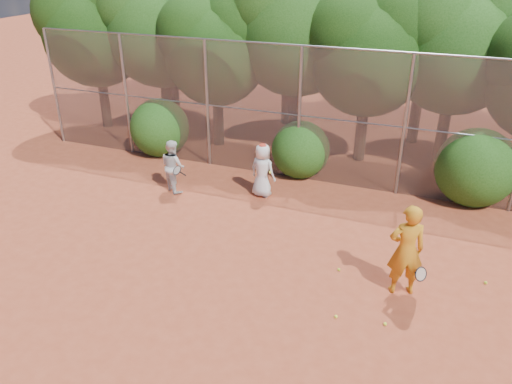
% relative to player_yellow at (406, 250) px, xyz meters
% --- Properties ---
extents(ground, '(80.00, 80.00, 0.00)m').
position_rel_player_yellow_xyz_m(ground, '(-2.68, -1.31, -1.01)').
color(ground, '#9A3C22').
rests_on(ground, ground).
extents(fence_back, '(20.05, 0.09, 4.03)m').
position_rel_player_yellow_xyz_m(fence_back, '(-2.80, 4.69, 1.05)').
color(fence_back, gray).
rests_on(fence_back, ground).
extents(tree_0, '(4.38, 3.81, 6.00)m').
position_rel_player_yellow_xyz_m(tree_0, '(-12.12, 6.72, 2.93)').
color(tree_0, black).
rests_on(tree_0, ground).
extents(tree_1, '(4.64, 4.03, 6.35)m').
position_rel_player_yellow_xyz_m(tree_1, '(-9.62, 7.23, 3.16)').
color(tree_1, black).
rests_on(tree_1, ground).
extents(tree_2, '(3.99, 3.47, 5.47)m').
position_rel_player_yellow_xyz_m(tree_2, '(-7.13, 6.52, 2.58)').
color(tree_2, black).
rests_on(tree_2, ground).
extents(tree_3, '(4.89, 4.26, 6.70)m').
position_rel_player_yellow_xyz_m(tree_3, '(-4.62, 7.53, 3.39)').
color(tree_3, black).
rests_on(tree_3, ground).
extents(tree_4, '(4.19, 3.64, 5.73)m').
position_rel_player_yellow_xyz_m(tree_4, '(-2.13, 6.92, 2.75)').
color(tree_4, black).
rests_on(tree_4, ground).
extents(tree_5, '(4.51, 3.92, 6.17)m').
position_rel_player_yellow_xyz_m(tree_5, '(0.38, 7.72, 3.04)').
color(tree_5, black).
rests_on(tree_5, ground).
extents(tree_9, '(4.83, 4.20, 6.62)m').
position_rel_player_yellow_xyz_m(tree_9, '(-10.62, 9.53, 3.33)').
color(tree_9, black).
rests_on(tree_9, ground).
extents(tree_10, '(5.15, 4.48, 7.06)m').
position_rel_player_yellow_xyz_m(tree_10, '(-5.61, 9.73, 3.62)').
color(tree_10, black).
rests_on(tree_10, ground).
extents(tree_11, '(4.64, 4.03, 6.35)m').
position_rel_player_yellow_xyz_m(tree_11, '(-0.62, 9.33, 3.16)').
color(tree_11, black).
rests_on(tree_11, ground).
extents(bush_0, '(2.00, 2.00, 2.00)m').
position_rel_player_yellow_xyz_m(bush_0, '(-8.68, 4.99, -0.01)').
color(bush_0, '#1B4812').
rests_on(bush_0, ground).
extents(bush_1, '(1.80, 1.80, 1.80)m').
position_rel_player_yellow_xyz_m(bush_1, '(-3.68, 4.99, -0.11)').
color(bush_1, '#1B4812').
rests_on(bush_1, ground).
extents(bush_2, '(2.20, 2.20, 2.20)m').
position_rel_player_yellow_xyz_m(bush_2, '(1.32, 4.99, 0.09)').
color(bush_2, '#1B4812').
rests_on(bush_2, ground).
extents(player_yellow, '(0.93, 0.72, 2.01)m').
position_rel_player_yellow_xyz_m(player_yellow, '(0.00, 0.00, 0.00)').
color(player_yellow, orange).
rests_on(player_yellow, ground).
extents(player_teen, '(0.85, 0.64, 1.58)m').
position_rel_player_yellow_xyz_m(player_teen, '(-4.25, 3.15, -0.22)').
color(player_teen, silver).
rests_on(player_teen, ground).
extents(player_white, '(0.96, 0.91, 1.54)m').
position_rel_player_yellow_xyz_m(player_white, '(-6.77, 2.53, -0.23)').
color(player_white, silver).
rests_on(player_white, ground).
extents(ball_0, '(0.07, 0.07, 0.07)m').
position_rel_player_yellow_xyz_m(ball_0, '(-1.35, 0.25, -0.97)').
color(ball_0, '#D7F12B').
rests_on(ball_0, ground).
extents(ball_1, '(0.07, 0.07, 0.07)m').
position_rel_player_yellow_xyz_m(ball_1, '(1.67, 0.91, -0.97)').
color(ball_1, '#D7F12B').
rests_on(ball_1, ground).
extents(ball_2, '(0.07, 0.07, 0.07)m').
position_rel_player_yellow_xyz_m(ball_2, '(-0.13, -1.18, -0.97)').
color(ball_2, '#D7F12B').
rests_on(ball_2, ground).
extents(ball_4, '(0.07, 0.07, 0.07)m').
position_rel_player_yellow_xyz_m(ball_4, '(-1.05, -1.31, -0.97)').
color(ball_4, '#D7F12B').
rests_on(ball_4, ground).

